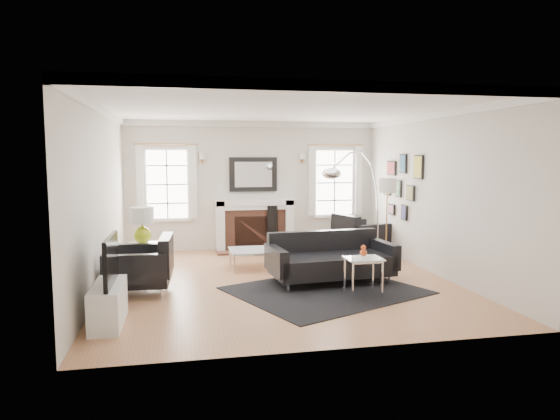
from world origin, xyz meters
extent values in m
plane|color=#AD7048|center=(0.00, 0.00, 0.00)|extent=(6.00, 6.00, 0.00)
cube|color=beige|center=(0.00, 3.00, 1.40)|extent=(5.50, 0.04, 2.80)
cube|color=beige|center=(0.00, -3.00, 1.40)|extent=(5.50, 0.04, 2.80)
cube|color=beige|center=(-2.75, 0.00, 1.40)|extent=(0.04, 6.00, 2.80)
cube|color=beige|center=(2.75, 0.00, 1.40)|extent=(0.04, 6.00, 2.80)
cube|color=white|center=(0.00, 0.00, 2.80)|extent=(5.50, 6.00, 0.02)
cube|color=white|center=(0.00, 0.00, 2.74)|extent=(5.50, 6.00, 0.12)
cube|color=white|center=(-0.75, 2.80, 0.55)|extent=(0.18, 0.38, 1.10)
cube|color=white|center=(0.75, 2.80, 0.55)|extent=(0.18, 0.38, 1.10)
cube|color=white|center=(0.00, 2.80, 1.05)|extent=(1.70, 0.38, 0.12)
cube|color=white|center=(0.00, 2.80, 0.95)|extent=(1.50, 0.34, 0.10)
cube|color=brown|center=(0.00, 2.82, 0.45)|extent=(1.30, 0.30, 0.90)
cube|color=black|center=(0.00, 2.72, 0.38)|extent=(0.90, 0.10, 0.76)
cube|color=brown|center=(0.00, 2.55, 0.02)|extent=(1.70, 0.50, 0.04)
cube|color=black|center=(0.00, 2.96, 1.65)|extent=(1.05, 0.06, 0.75)
cube|color=white|center=(0.00, 2.92, 1.65)|extent=(0.82, 0.02, 0.55)
cube|color=white|center=(-1.85, 2.97, 1.45)|extent=(1.00, 0.05, 1.60)
cube|color=white|center=(-1.85, 2.94, 1.45)|extent=(0.84, 0.02, 1.44)
cube|color=white|center=(-2.40, 2.87, 1.50)|extent=(0.14, 0.05, 1.55)
cube|color=white|center=(-1.30, 2.87, 1.50)|extent=(0.14, 0.05, 1.55)
cube|color=white|center=(1.85, 2.97, 1.45)|extent=(1.00, 0.05, 1.60)
cube|color=white|center=(1.85, 2.94, 1.45)|extent=(0.84, 0.02, 1.44)
cube|color=white|center=(1.30, 2.87, 1.50)|extent=(0.14, 0.05, 1.55)
cube|color=white|center=(2.40, 2.87, 1.50)|extent=(0.14, 0.05, 1.55)
cube|color=black|center=(2.72, 0.60, 1.85)|extent=(0.03, 0.34, 0.44)
cube|color=gold|center=(2.70, 0.60, 1.85)|extent=(0.01, 0.29, 0.39)
cube|color=black|center=(2.72, 1.25, 1.90)|extent=(0.03, 0.28, 0.38)
cube|color=#2E5D7F|center=(2.70, 1.25, 1.90)|extent=(0.01, 0.23, 0.33)
cube|color=black|center=(2.72, 1.80, 1.80)|extent=(0.03, 0.40, 0.30)
cube|color=#AA3634|center=(2.70, 1.80, 1.80)|extent=(0.01, 0.35, 0.25)
cube|color=black|center=(2.72, 0.90, 1.35)|extent=(0.03, 0.30, 0.30)
cube|color=olive|center=(2.70, 0.90, 1.35)|extent=(0.01, 0.25, 0.25)
cube|color=black|center=(2.72, 1.45, 1.40)|extent=(0.03, 0.26, 0.34)
cube|color=#548C5D|center=(2.70, 1.45, 1.40)|extent=(0.01, 0.21, 0.29)
cube|color=black|center=(2.72, 2.00, 1.35)|extent=(0.03, 0.32, 0.24)
cube|color=tan|center=(2.70, 2.00, 1.35)|extent=(0.01, 0.27, 0.19)
cube|color=black|center=(2.72, 1.15, 0.95)|extent=(0.03, 0.24, 0.30)
cube|color=navy|center=(2.70, 1.15, 0.95)|extent=(0.01, 0.19, 0.25)
cube|color=black|center=(2.72, 1.75, 0.95)|extent=(0.03, 0.28, 0.22)
cube|color=#A76179|center=(2.70, 1.75, 0.95)|extent=(0.01, 0.23, 0.17)
cube|color=white|center=(-2.45, -1.70, 0.25)|extent=(0.35, 1.00, 0.50)
cube|color=black|center=(-2.40, -1.70, 0.80)|extent=(0.05, 1.00, 0.58)
cube|color=black|center=(0.58, -0.74, 0.01)|extent=(3.27, 3.05, 0.01)
cube|color=black|center=(0.81, -0.27, 0.30)|extent=(1.99, 1.09, 0.32)
cube|color=black|center=(0.77, 0.13, 0.53)|extent=(1.92, 0.34, 0.53)
cube|color=black|center=(-0.12, -0.36, 0.43)|extent=(0.24, 0.91, 0.40)
cube|color=black|center=(1.74, -0.18, 0.43)|extent=(0.24, 0.91, 0.40)
cube|color=black|center=(-2.20, -0.28, 0.32)|extent=(0.95, 0.95, 0.34)
cube|color=black|center=(-1.79, -0.30, 0.56)|extent=(0.21, 0.91, 0.56)
cube|color=black|center=(-2.18, 0.18, 0.45)|extent=(0.91, 0.18, 0.43)
cube|color=black|center=(-2.22, -0.73, 0.45)|extent=(0.91, 0.18, 0.43)
cube|color=black|center=(2.20, 2.14, 0.31)|extent=(1.09, 1.09, 0.33)
cube|color=black|center=(1.82, 2.03, 0.55)|extent=(0.39, 0.88, 0.55)
cube|color=black|center=(2.32, 1.72, 0.44)|extent=(0.88, 0.37, 0.42)
cube|color=black|center=(2.08, 2.56, 0.44)|extent=(0.88, 0.37, 0.42)
cube|color=silver|center=(-0.32, 1.01, 0.34)|extent=(0.79, 0.79, 0.02)
cylinder|color=silver|center=(-0.68, 0.66, 0.17)|extent=(0.04, 0.04, 0.35)
cylinder|color=silver|center=(0.03, 0.66, 0.17)|extent=(0.04, 0.04, 0.35)
cylinder|color=silver|center=(-0.68, 1.36, 0.17)|extent=(0.04, 0.04, 0.35)
cylinder|color=silver|center=(0.03, 1.36, 0.17)|extent=(0.04, 0.04, 0.35)
cube|color=silver|center=(-2.20, 0.57, 0.59)|extent=(0.54, 0.54, 0.02)
cylinder|color=silver|center=(-2.43, 0.34, 0.30)|extent=(0.04, 0.04, 0.60)
cylinder|color=silver|center=(-1.97, 0.34, 0.30)|extent=(0.04, 0.04, 0.60)
cylinder|color=silver|center=(-2.43, 0.80, 0.30)|extent=(0.04, 0.04, 0.60)
cylinder|color=silver|center=(-1.97, 0.80, 0.30)|extent=(0.04, 0.04, 0.60)
cube|color=silver|center=(1.02, -1.14, 0.56)|extent=(0.52, 0.44, 0.02)
cylinder|color=silver|center=(0.80, -1.32, 0.29)|extent=(0.04, 0.04, 0.57)
cylinder|color=silver|center=(1.25, -1.32, 0.29)|extent=(0.04, 0.04, 0.57)
cylinder|color=silver|center=(0.80, -0.96, 0.29)|extent=(0.04, 0.04, 0.57)
cylinder|color=silver|center=(1.25, -0.96, 0.29)|extent=(0.04, 0.04, 0.57)
sphere|color=#ADBC17|center=(-2.20, 0.57, 0.74)|extent=(0.29, 0.29, 0.29)
cylinder|color=#ADBC17|center=(-2.20, 0.57, 0.88)|extent=(0.04, 0.04, 0.11)
cylinder|color=white|center=(-2.20, 0.57, 1.07)|extent=(0.38, 0.38, 0.27)
sphere|color=#C34519|center=(1.02, -1.14, 0.65)|extent=(0.11, 0.11, 0.11)
sphere|color=#C34519|center=(1.02, -1.14, 0.73)|extent=(0.08, 0.08, 0.08)
cube|color=silver|center=(2.20, 1.20, 0.09)|extent=(0.23, 0.37, 0.18)
ellipsoid|color=silver|center=(0.91, 0.09, 1.76)|extent=(0.31, 0.31, 0.19)
cylinder|color=#AF773C|center=(2.20, 0.79, 0.02)|extent=(0.21, 0.21, 0.03)
cylinder|color=#AF773C|center=(2.20, 0.79, 0.73)|extent=(0.02, 0.02, 1.45)
cylinder|color=white|center=(2.20, 0.79, 1.51)|extent=(0.33, 0.33, 0.27)
cube|color=black|center=(0.38, 2.65, 0.49)|extent=(0.26, 0.26, 0.99)
camera|label=1|loc=(-1.54, -7.89, 2.03)|focal=32.00mm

